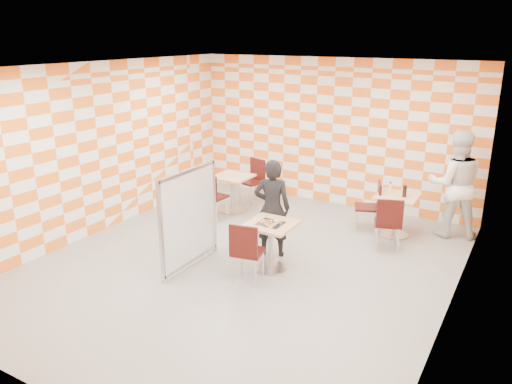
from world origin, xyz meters
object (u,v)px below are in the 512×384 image
at_px(chair_main_front, 246,248).
at_px(chair_empty_far, 254,177).
at_px(main_table, 271,238).
at_px(empty_table, 233,187).
at_px(partition, 189,218).
at_px(soda_bottle, 405,191).
at_px(chair_second_side, 372,203).
at_px(second_table, 396,209).
at_px(chair_second_front, 389,220).
at_px(chair_empty_near, 211,193).
at_px(sport_bottle, 390,188).
at_px(man_white, 455,184).
at_px(man_dark, 272,208).

relative_size(chair_main_front, chair_empty_far, 1.00).
height_order(main_table, empty_table, same).
height_order(partition, soda_bottle, partition).
bearing_deg(chair_second_side, second_table, 0.21).
xyz_separation_m(chair_second_front, chair_empty_near, (-3.32, -0.29, 0.00)).
distance_m(chair_main_front, chair_second_side, 2.99).
relative_size(main_table, chair_main_front, 0.81).
bearing_deg(partition, sport_bottle, 52.47).
bearing_deg(chair_empty_near, chair_empty_far, 84.33).
height_order(main_table, man_white, man_white).
distance_m(partition, soda_bottle, 3.75).
distance_m(chair_empty_far, man_white, 3.98).
bearing_deg(chair_empty_near, sport_bottle, 19.96).
height_order(chair_main_front, man_white, man_white).
bearing_deg(empty_table, chair_main_front, -53.81).
relative_size(partition, soda_bottle, 6.74).
bearing_deg(empty_table, chair_second_side, 7.94).
height_order(chair_second_front, chair_second_side, same).
height_order(chair_empty_far, sport_bottle, sport_bottle).
distance_m(main_table, chair_main_front, 0.58).
height_order(chair_second_side, partition, partition).
bearing_deg(chair_empty_far, sport_bottle, -5.02).
xyz_separation_m(empty_table, sport_bottle, (3.00, 0.50, 0.33)).
distance_m(man_dark, sport_bottle, 2.34).
bearing_deg(second_table, empty_table, -173.10).
relative_size(partition, man_dark, 0.97).
xyz_separation_m(partition, man_dark, (0.88, 0.99, 0.01)).
height_order(second_table, chair_empty_far, chair_empty_far).
xyz_separation_m(chair_main_front, soda_bottle, (1.48, 2.83, 0.31)).
bearing_deg(empty_table, chair_empty_near, -97.98).
height_order(chair_empty_near, chair_empty_far, same).
xyz_separation_m(second_table, sport_bottle, (-0.17, 0.12, 0.33)).
bearing_deg(sport_bottle, second_table, -35.74).
xyz_separation_m(chair_main_front, partition, (-1.03, 0.06, 0.25)).
relative_size(empty_table, sport_bottle, 3.75).
bearing_deg(empty_table, main_table, -44.96).
distance_m(main_table, empty_table, 2.67).
relative_size(main_table, chair_second_front, 0.81).
bearing_deg(chair_empty_far, second_table, -6.92).
bearing_deg(partition, chair_second_front, 40.08).
relative_size(empty_table, chair_empty_far, 0.81).
bearing_deg(sport_bottle, main_table, -114.91).
relative_size(chair_main_front, chair_second_side, 1.00).
bearing_deg(chair_empty_near, chair_main_front, -44.33).
relative_size(main_table, man_white, 0.39).
height_order(empty_table, chair_main_front, chair_main_front).
bearing_deg(chair_second_side, chair_empty_near, -160.50).
xyz_separation_m(chair_second_front, chair_second_side, (-0.50, 0.71, 0.00)).
bearing_deg(soda_bottle, chair_main_front, -117.63).
bearing_deg(man_dark, chair_main_front, 75.07).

